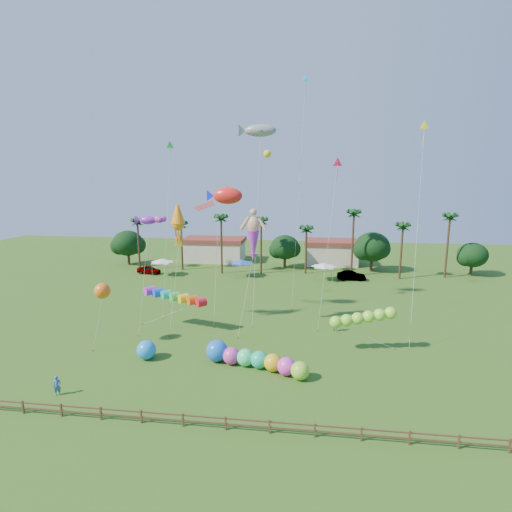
# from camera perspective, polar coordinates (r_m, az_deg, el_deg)

# --- Properties ---
(ground) EXTENTS (160.00, 160.00, 0.00)m
(ground) POSITION_cam_1_polar(r_m,az_deg,el_deg) (34.70, -2.24, -17.99)
(ground) COLOR #285116
(ground) RESTS_ON ground
(tree_line) EXTENTS (69.46, 8.91, 11.00)m
(tree_line) POSITION_cam_1_polar(r_m,az_deg,el_deg) (74.99, 6.07, 1.27)
(tree_line) COLOR #3A2819
(tree_line) RESTS_ON ground
(buildings_row) EXTENTS (35.00, 7.00, 4.00)m
(buildings_row) POSITION_cam_1_polar(r_m,az_deg,el_deg) (81.71, 1.47, 0.50)
(buildings_row) COLOR beige
(buildings_row) RESTS_ON ground
(tent_row) EXTENTS (31.00, 4.00, 0.60)m
(tent_row) POSITION_cam_1_polar(r_m,az_deg,el_deg) (68.65, -2.13, -0.87)
(tent_row) COLOR white
(tent_row) RESTS_ON ground
(fence) EXTENTS (36.12, 0.12, 1.00)m
(fence) POSITION_cam_1_polar(r_m,az_deg,el_deg) (29.34, -4.37, -22.53)
(fence) COLOR brown
(fence) RESTS_ON ground
(car_a) EXTENTS (4.51, 2.38, 1.46)m
(car_a) POSITION_cam_1_polar(r_m,az_deg,el_deg) (74.41, -15.05, -1.91)
(car_a) COLOR #4C4C54
(car_a) RESTS_ON ground
(car_b) EXTENTS (4.72, 1.69, 1.55)m
(car_b) POSITION_cam_1_polar(r_m,az_deg,el_deg) (69.21, 13.47, -2.75)
(car_b) COLOR #4C4C54
(car_b) RESTS_ON ground
(spectator_a) EXTENTS (0.69, 0.58, 1.61)m
(spectator_a) POSITION_cam_1_polar(r_m,az_deg,el_deg) (36.49, -26.54, -16.25)
(spectator_a) COLOR #2C5C9C
(spectator_a) RESTS_ON ground
(spectator_b) EXTENTS (1.00, 0.98, 1.63)m
(spectator_b) POSITION_cam_1_polar(r_m,az_deg,el_deg) (46.01, 11.28, -9.59)
(spectator_b) COLOR #A39B87
(spectator_b) RESTS_ON ground
(caterpillar_inflatable) EXTENTS (9.86, 4.61, 2.05)m
(caterpillar_inflatable) POSITION_cam_1_polar(r_m,az_deg,el_deg) (37.08, -0.54, -14.50)
(caterpillar_inflatable) COLOR #D939AC
(caterpillar_inflatable) RESTS_ON ground
(blue_ball) EXTENTS (1.81, 1.81, 1.81)m
(blue_ball) POSITION_cam_1_polar(r_m,az_deg,el_deg) (40.08, -15.39, -12.81)
(blue_ball) COLOR #1B8AF9
(blue_ball) RESTS_ON ground
(rainbow_tube) EXTENTS (9.11, 5.01, 4.00)m
(rainbow_tube) POSITION_cam_1_polar(r_m,az_deg,el_deg) (44.97, -10.18, -6.44)
(rainbow_tube) COLOR red
(rainbow_tube) RESTS_ON ground
(green_worm) EXTENTS (9.31, 2.57, 3.77)m
(green_worm) POSITION_cam_1_polar(r_m,az_deg,el_deg) (40.22, 11.31, -9.24)
(green_worm) COLOR #89E633
(green_worm) RESTS_ON ground
(orange_ball_kite) EXTENTS (1.66, 2.29, 6.62)m
(orange_ball_kite) POSITION_cam_1_polar(r_m,az_deg,el_deg) (42.70, -21.10, -4.67)
(orange_ball_kite) COLOR orange
(orange_ball_kite) RESTS_ON ground
(merman_kite) EXTENTS (2.61, 4.79, 13.12)m
(merman_kite) POSITION_cam_1_polar(r_m,az_deg,el_deg) (44.26, -0.37, 2.73)
(merman_kite) COLOR tan
(merman_kite) RESTS_ON ground
(fish_kite) EXTENTS (5.52, 5.96, 15.94)m
(fish_kite) POSITION_cam_1_polar(r_m,az_deg,el_deg) (47.62, -4.06, 8.58)
(fish_kite) COLOR red
(fish_kite) RESTS_ON ground
(shark_kite) EXTENTS (5.52, 8.79, 23.51)m
(shark_kite) POSITION_cam_1_polar(r_m,az_deg,el_deg) (50.71, 0.61, 17.48)
(shark_kite) COLOR gray
(shark_kite) RESTS_ON ground
(squid_kite) EXTENTS (1.95, 4.51, 14.09)m
(squid_kite) POSITION_cam_1_polar(r_m,az_deg,el_deg) (45.23, -11.06, 4.48)
(squid_kite) COLOR orange
(squid_kite) RESTS_ON ground
(lobster_kite) EXTENTS (3.70, 4.70, 12.97)m
(lobster_kite) POSITION_cam_1_polar(r_m,az_deg,el_deg) (45.97, -15.16, 4.96)
(lobster_kite) COLOR purple
(lobster_kite) RESTS_ON ground
(delta_kite_red) EXTENTS (2.44, 3.85, 19.17)m
(delta_kite_red) POSITION_cam_1_polar(r_m,az_deg,el_deg) (46.47, 11.54, 12.53)
(delta_kite_red) COLOR #FA1B4B
(delta_kite_red) RESTS_ON ground
(delta_kite_yellow) EXTENTS (1.70, 5.06, 22.60)m
(delta_kite_yellow) POSITION_cam_1_polar(r_m,az_deg,el_deg) (45.41, 22.87, 16.07)
(delta_kite_yellow) COLOR yellow
(delta_kite_yellow) RESTS_ON ground
(delta_kite_green) EXTENTS (0.93, 4.75, 21.40)m
(delta_kite_green) POSITION_cam_1_polar(r_m,az_deg,el_deg) (51.65, -12.18, 14.70)
(delta_kite_green) COLOR #36E854
(delta_kite_green) RESTS_ON ground
(delta_kite_blue) EXTENTS (1.75, 3.64, 29.65)m
(delta_kite_blue) POSITION_cam_1_polar(r_m,az_deg,el_deg) (54.34, 7.04, 23.12)
(delta_kite_blue) COLOR #1B8FF4
(delta_kite_blue) RESTS_ON ground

